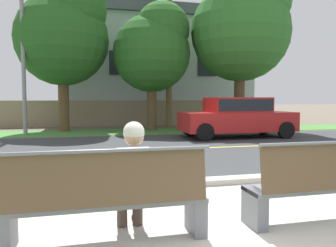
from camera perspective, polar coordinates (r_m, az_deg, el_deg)
name	(u,v)px	position (r m, az deg, el deg)	size (l,w,h in m)	color
ground_plane	(132,144)	(11.27, -6.02, -3.43)	(140.00, 140.00, 0.00)	#665B4C
sidewalk_pavement	(225,230)	(4.07, 9.62, -17.22)	(44.00, 3.60, 0.01)	beige
curb_edge	(179,184)	(5.81, 1.81, -10.09)	(44.00, 0.30, 0.11)	#ADA89E
street_asphalt	(140,150)	(9.80, -4.81, -4.54)	(52.00, 8.00, 0.01)	#383A3D
road_centre_line	(140,150)	(9.80, -4.81, -4.51)	(48.00, 0.14, 0.01)	#E0CC4C
far_verge_grass	(119,132)	(15.39, -8.16, -1.38)	(48.00, 2.80, 0.02)	#478438
bench_left	(107,200)	(3.55, -10.16, -12.60)	(2.06, 0.48, 1.01)	slate
bench_right	(331,184)	(4.54, 25.70, -9.22)	(2.06, 0.48, 1.01)	slate
seated_person_white	(133,174)	(3.69, -5.93, -8.53)	(0.52, 0.68, 1.25)	#47382D
car_red_near	(237,115)	(13.27, 11.51, 1.36)	(4.30, 1.86, 1.54)	red
streetlamp	(23,31)	(15.47, -23.18, 14.08)	(0.24, 2.10, 7.45)	gray
shade_tree_far_left	(65,32)	(16.34, -16.93, 14.48)	(4.16, 4.16, 6.86)	brown
shade_tree_left	(154,48)	(16.05, -2.32, 12.63)	(3.59, 3.59, 5.92)	brown
shade_tree_centre	(244,24)	(16.76, 12.69, 15.97)	(4.61, 4.61, 7.60)	brown
palm_tree_tall	(169,7)	(18.41, 0.15, 19.05)	(2.09, 1.98, 7.73)	brown
garden_wall	(110,113)	(18.81, -9.76, 1.72)	(13.00, 0.36, 1.40)	gray
house_across_street	(153,68)	(22.47, -2.53, 9.26)	(12.14, 6.91, 6.87)	#A3ADB2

